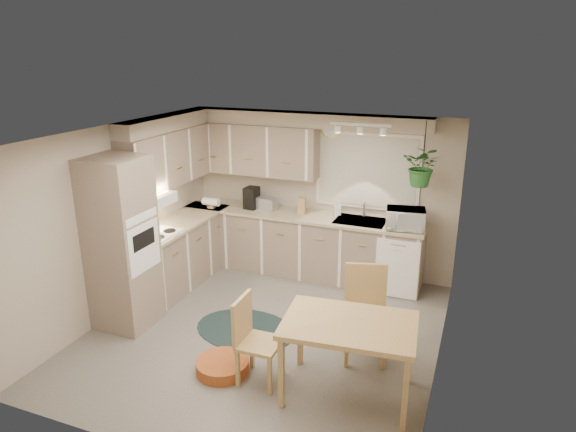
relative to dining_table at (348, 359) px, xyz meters
The scene contains 35 objects.
floor 1.48m from the dining_table, 148.74° to the left, with size 4.20×4.20×0.00m, color slate.
ceiling 2.46m from the dining_table, 148.74° to the left, with size 4.20×4.20×0.00m, color white.
wall_back 3.19m from the dining_table, 113.24° to the left, with size 4.00×0.04×2.40m, color #B4A795.
wall_front 2.00m from the dining_table, 131.90° to the right, with size 4.00×0.04×2.40m, color #B4A795.
wall_left 3.40m from the dining_table, 167.05° to the left, with size 0.04×4.20×2.40m, color #B4A795.
wall_right 1.34m from the dining_table, 43.51° to the left, with size 0.04×4.20×2.40m, color #B4A795.
base_cab_left 3.34m from the dining_table, 151.05° to the left, with size 0.60×1.85×0.90m, color gray.
base_cab_back 2.91m from the dining_table, 119.20° to the left, with size 3.60×0.60×0.90m, color gray.
counter_left 3.37m from the dining_table, 150.96° to the left, with size 0.64×1.89×0.04m, color tan.
counter_back 2.95m from the dining_table, 119.30° to the left, with size 3.64×0.64×0.04m, color tan.
oven_stack 2.99m from the dining_table, behind, with size 0.65×0.65×2.10m, color gray.
wall_oven_face 2.68m from the dining_table, behind, with size 0.02×0.56×0.58m, color white.
upper_cab_left 3.79m from the dining_table, 150.25° to the left, with size 0.35×2.00×0.75m, color gray.
upper_cab_back 3.75m from the dining_table, 129.79° to the left, with size 2.00×0.35×0.75m, color gray.
soffit_left 4.01m from the dining_table, 150.45° to the left, with size 0.30×2.00×0.20m, color #B4A795.
soffit_back 3.59m from the dining_table, 117.82° to the left, with size 3.60×0.30×0.20m, color #B4A795.
cooktop 3.13m from the dining_table, 160.26° to the left, with size 0.52×0.58×0.02m, color white.
range_hood 3.26m from the dining_table, 160.39° to the left, with size 0.40×0.60×0.14m, color white.
window_blinds 3.10m from the dining_table, 100.48° to the left, with size 1.40×0.02×1.00m, color silver.
window_frame 3.11m from the dining_table, 100.45° to the left, with size 1.50×0.02×1.10m, color white.
sink 2.64m from the dining_table, 101.57° to the left, with size 0.70×0.48×0.10m, color #97999E.
dishwasher_front 2.23m from the dining_table, 87.95° to the left, with size 0.58×0.01×0.83m, color white.
track_light_bar 3.04m from the dining_table, 102.79° to the left, with size 0.80×0.04×0.04m, color white.
wall_clock 3.50m from the dining_table, 110.84° to the left, with size 0.30×0.30×0.03m, color #E0CA4F.
dining_table is the anchor object (origin of this frame).
chair_left 0.89m from the dining_table, behind, with size 0.43×0.43×0.91m, color tan.
chair_back 0.69m from the dining_table, 89.07° to the left, with size 0.48×0.48×1.03m, color tan.
braided_rug 1.68m from the dining_table, 153.71° to the left, with size 1.26×0.95×0.01m, color black.
pet_bed 1.37m from the dining_table, behind, with size 0.56×0.56×0.13m, color #A65121.
microwave 2.55m from the dining_table, 87.30° to the left, with size 0.51×0.28×0.35m, color white.
soap_bottle 2.90m from the dining_table, 108.41° to the left, with size 0.10×0.21×0.10m, color white.
hanging_plant 2.81m from the dining_table, 83.33° to the left, with size 0.48×0.53×0.42m, color #276128.
coffee_maker 3.44m from the dining_table, 131.01° to the left, with size 0.18×0.22×0.33m, color black.
toaster 3.29m from the dining_table, 127.56° to the left, with size 0.30×0.17×0.18m, color #97999E.
knife_block 3.03m from the dining_table, 118.68° to the left, with size 0.11×0.11×0.23m, color tan.
Camera 1 is at (2.24, -4.95, 3.27)m, focal length 32.00 mm.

